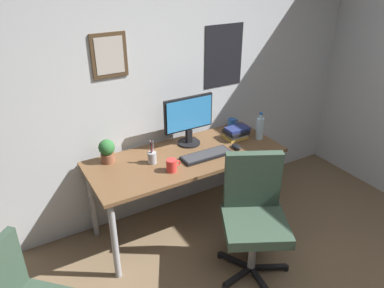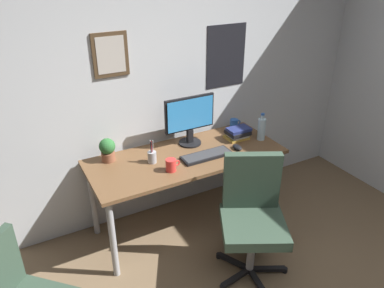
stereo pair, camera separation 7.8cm
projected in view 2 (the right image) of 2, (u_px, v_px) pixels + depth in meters
wall_back at (155, 77)px, 3.15m from camera, size 4.40×0.10×2.60m
desk at (186, 163)px, 3.15m from camera, size 1.64×0.67×0.73m
office_chair at (252, 212)px, 2.75m from camera, size 0.62×0.62×0.95m
monitor at (190, 118)px, 3.20m from camera, size 0.46×0.20×0.43m
keyboard at (207, 155)px, 3.08m from camera, size 0.43×0.15×0.03m
computer_mouse at (237, 147)px, 3.20m from camera, size 0.06×0.11×0.04m
water_bottle at (262, 129)px, 3.33m from camera, size 0.07×0.07×0.25m
coffee_mug_near at (234, 124)px, 3.57m from camera, size 0.11×0.08×0.09m
coffee_mug_far at (171, 165)px, 2.87m from camera, size 0.12×0.08×0.10m
potted_plant at (107, 149)px, 2.99m from camera, size 0.13×0.13×0.19m
pen_cup at (152, 156)px, 2.98m from camera, size 0.07×0.07×0.20m
book_stack_left at (238, 133)px, 3.37m from camera, size 0.21×0.17×0.10m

